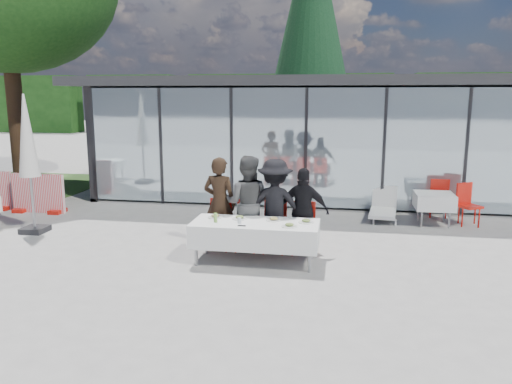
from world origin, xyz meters
TOP-DOWN VIEW (x-y plane):
  - ground at (0.00, 0.00)m, footprint 90.00×90.00m
  - pavilion at (2.00, 8.16)m, footprint 14.80×8.80m
  - treeline at (-2.00, 28.00)m, footprint 62.50×2.00m
  - dining_table at (0.46, -0.25)m, footprint 2.26×0.96m
  - diner_a at (-0.37, 0.49)m, footprint 0.76×0.76m
  - diner_chair_a at (-0.37, 0.50)m, footprint 0.44×0.44m
  - diner_b at (0.17, 0.49)m, footprint 0.95×0.95m
  - diner_chair_b at (0.17, 0.50)m, footprint 0.44×0.44m
  - diner_c at (0.72, 0.49)m, footprint 1.22×1.22m
  - diner_chair_c at (0.72, 0.50)m, footprint 0.44×0.44m
  - diner_d at (1.26, 0.49)m, footprint 1.06×1.06m
  - diner_chair_d at (1.26, 0.50)m, footprint 0.44×0.44m
  - plate_a at (-0.32, -0.05)m, footprint 0.28×0.28m
  - plate_b at (0.14, -0.08)m, footprint 0.28×0.28m
  - plate_c at (0.77, -0.09)m, footprint 0.28×0.28m
  - plate_d at (1.36, -0.13)m, footprint 0.28×0.28m
  - plate_extra at (1.10, -0.46)m, footprint 0.28×0.28m
  - juice_bottle at (-0.23, -0.37)m, footprint 0.06×0.06m
  - drinking_glasses at (0.20, -0.38)m, footprint 0.07×0.07m
  - folded_eyeglasses at (0.28, -0.55)m, footprint 0.14×0.03m
  - spare_table_right at (4.09, 3.10)m, footprint 0.86×0.86m
  - spare_chair_a at (4.84, 3.22)m, footprint 0.60×0.60m
  - spare_chair_b at (4.31, 3.83)m, footprint 0.44×0.44m
  - market_umbrella at (-4.67, 0.89)m, footprint 0.50×0.50m
  - lounger at (2.99, 3.56)m, footprint 0.76×1.40m
  - conifer_tree at (0.50, 13.00)m, footprint 4.00×4.00m
  - grass_patch at (-8.50, 6.00)m, footprint 5.00×5.00m

SIDE VIEW (x-z plane):
  - ground at x=0.00m, z-range 0.00..0.00m
  - grass_patch at x=-8.50m, z-range 0.00..0.02m
  - lounger at x=2.99m, z-range -0.10..0.62m
  - diner_chair_a at x=-0.37m, z-range 0.05..1.03m
  - diner_chair_b at x=0.17m, z-range 0.05..1.03m
  - diner_chair_c at x=0.72m, z-range 0.05..1.03m
  - diner_chair_d at x=1.26m, z-range 0.05..1.03m
  - spare_chair_a at x=4.84m, z-range 0.05..1.03m
  - spare_chair_b at x=4.31m, z-range 0.05..1.03m
  - dining_table at x=0.46m, z-range 0.16..0.91m
  - spare_table_right at x=4.09m, z-range 0.18..0.92m
  - folded_eyeglasses at x=0.28m, z-range 0.75..0.76m
  - plate_a at x=-0.32m, z-range 0.74..0.81m
  - plate_b at x=0.14m, z-range 0.74..0.81m
  - plate_c at x=0.77m, z-range 0.74..0.81m
  - plate_d at x=1.36m, z-range 0.74..0.81m
  - plate_extra at x=1.10m, z-range 0.74..0.81m
  - drinking_glasses at x=0.20m, z-range 0.75..0.85m
  - diner_d at x=1.26m, z-range 0.00..1.64m
  - juice_bottle at x=-0.23m, z-range 0.75..0.92m
  - diner_c at x=0.72m, z-range 0.00..1.80m
  - diner_a at x=-0.37m, z-range 0.00..1.81m
  - diner_b at x=0.17m, z-range 0.00..1.85m
  - market_umbrella at x=-4.67m, z-range 0.44..3.44m
  - pavilion at x=2.00m, z-range 0.43..3.87m
  - treeline at x=-2.00m, z-range 0.00..4.40m
  - conifer_tree at x=0.50m, z-range 0.74..11.24m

